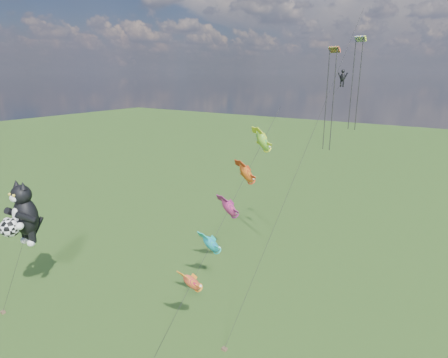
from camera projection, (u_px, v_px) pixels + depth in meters
The scene contains 4 objects.
ground at pixel (85, 304), 35.53m from camera, with size 300.00×300.00×0.00m, color #1A3C0F.
cat_kite_rig at pixel (22, 214), 32.93m from camera, with size 3.00×4.28×12.16m.
fish_windsock_rig at pixel (229, 209), 31.27m from camera, with size 2.75×15.79×18.19m.
parafoil_rig at pixel (340, 83), 33.88m from camera, with size 4.64×17.17×26.68m.
Camera 1 is at (28.21, -18.32, 21.17)m, focal length 30.00 mm.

